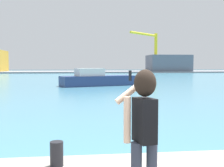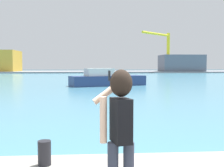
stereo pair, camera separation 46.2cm
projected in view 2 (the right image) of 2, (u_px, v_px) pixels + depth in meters
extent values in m
plane|color=#334751|center=(97.00, 78.00, 53.60)|extent=(220.00, 220.00, 0.00)
cube|color=teal|center=(97.00, 78.00, 55.59)|extent=(140.00, 100.00, 0.02)
cube|color=gray|center=(95.00, 72.00, 95.40)|extent=(140.00, 20.00, 0.46)
cube|color=black|center=(121.00, 120.00, 3.55)|extent=(0.27, 0.38, 0.56)
sphere|color=#E0B293|center=(121.00, 84.00, 3.52)|extent=(0.22, 0.22, 0.22)
ellipsoid|color=black|center=(121.00, 83.00, 3.50)|extent=(0.28, 0.26, 0.34)
cylinder|color=#E0B293|center=(103.00, 120.00, 3.54)|extent=(0.09, 0.09, 0.58)
cylinder|color=#E0B293|center=(112.00, 89.00, 3.72)|extent=(0.53, 0.20, 0.40)
cube|color=black|center=(109.00, 76.00, 3.83)|extent=(0.03, 0.07, 0.14)
cylinder|color=black|center=(44.00, 153.00, 5.08)|extent=(0.24, 0.24, 0.44)
cube|color=navy|center=(108.00, 81.00, 33.43)|extent=(9.25, 5.35, 1.17)
cube|color=silver|center=(99.00, 72.00, 32.92)|extent=(3.57, 2.84, 0.88)
cube|color=slate|center=(181.00, 63.00, 93.08)|extent=(13.35, 9.53, 5.31)
cylinder|color=yellow|center=(168.00, 52.00, 91.22)|extent=(1.00, 1.00, 12.25)
cylinder|color=yellow|center=(156.00, 34.00, 85.82)|extent=(10.56, 9.97, 0.70)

